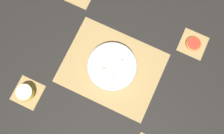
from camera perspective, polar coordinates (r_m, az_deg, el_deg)
name	(u,v)px	position (r m, az deg, el deg)	size (l,w,h in m)	color
ground_plane	(112,68)	(1.14, 0.00, -0.24)	(6.00, 6.00, 0.00)	black
bamboo_mat_center	(112,68)	(1.14, 0.00, -0.21)	(0.50, 0.39, 0.01)	tan
coaster_mat_near_left	(193,44)	(1.24, 20.40, 5.67)	(0.14, 0.14, 0.01)	tan
coaster_mat_far_right	(28,93)	(1.20, -21.16, -6.27)	(0.14, 0.14, 0.01)	tan
fruit_salad_bowl	(112,67)	(1.10, 0.02, 0.06)	(0.25, 0.25, 0.06)	silver
apple_half	(26,92)	(1.17, -21.65, -6.17)	(0.09, 0.09, 0.05)	gold
grapefruit_slice	(194,43)	(1.23, 20.54, 5.78)	(0.08, 0.08, 0.01)	red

